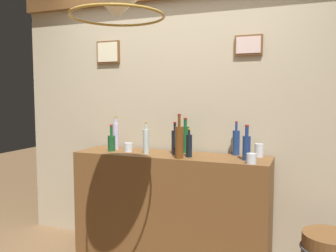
{
  "coord_description": "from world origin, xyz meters",
  "views": [
    {
      "loc": [
        1.09,
        -1.98,
        1.48
      ],
      "look_at": [
        0.0,
        0.75,
        1.21
      ],
      "focal_mm": 37.37,
      "sensor_mm": 36.0,
      "label": 1
    }
  ],
  "objects_px": {
    "liquor_bottle_tequila": "(189,145)",
    "liquor_bottle_port": "(185,139)",
    "liquor_bottle_mezcal": "(146,141)",
    "liquor_bottle_gin": "(247,147)",
    "liquor_bottle_amaro": "(236,142)",
    "liquor_bottle_rum": "(179,141)",
    "glass_tumbler_rocks": "(128,147)",
    "liquor_bottle_whiskey": "(116,135)",
    "liquor_bottle_scotch": "(175,141)",
    "liquor_bottle_vodka": "(111,142)",
    "glass_tumbler_shot": "(251,159)",
    "glass_tumbler_highball": "(259,150)"
  },
  "relations": [
    {
      "from": "liquor_bottle_gin",
      "to": "glass_tumbler_rocks",
      "type": "height_order",
      "value": "liquor_bottle_gin"
    },
    {
      "from": "liquor_bottle_tequila",
      "to": "glass_tumbler_highball",
      "type": "bearing_deg",
      "value": 22.12
    },
    {
      "from": "liquor_bottle_tequila",
      "to": "glass_tumbler_shot",
      "type": "bearing_deg",
      "value": -10.12
    },
    {
      "from": "liquor_bottle_tequila",
      "to": "liquor_bottle_whiskey",
      "type": "height_order",
      "value": "liquor_bottle_whiskey"
    },
    {
      "from": "liquor_bottle_vodka",
      "to": "liquor_bottle_scotch",
      "type": "height_order",
      "value": "liquor_bottle_scotch"
    },
    {
      "from": "liquor_bottle_vodka",
      "to": "glass_tumbler_rocks",
      "type": "distance_m",
      "value": 0.17
    },
    {
      "from": "liquor_bottle_gin",
      "to": "liquor_bottle_port",
      "type": "xyz_separation_m",
      "value": [
        -0.56,
        0.16,
        0.02
      ]
    },
    {
      "from": "liquor_bottle_vodka",
      "to": "liquor_bottle_gin",
      "type": "bearing_deg",
      "value": 0.07
    },
    {
      "from": "liquor_bottle_whiskey",
      "to": "liquor_bottle_port",
      "type": "distance_m",
      "value": 0.68
    },
    {
      "from": "liquor_bottle_mezcal",
      "to": "liquor_bottle_vodka",
      "type": "bearing_deg",
      "value": 177.07
    },
    {
      "from": "liquor_bottle_tequila",
      "to": "liquor_bottle_gin",
      "type": "height_order",
      "value": "liquor_bottle_gin"
    },
    {
      "from": "liquor_bottle_whiskey",
      "to": "liquor_bottle_scotch",
      "type": "distance_m",
      "value": 0.63
    },
    {
      "from": "liquor_bottle_mezcal",
      "to": "glass_tumbler_rocks",
      "type": "height_order",
      "value": "liquor_bottle_mezcal"
    },
    {
      "from": "liquor_bottle_gin",
      "to": "liquor_bottle_mezcal",
      "type": "height_order",
      "value": "same"
    },
    {
      "from": "liquor_bottle_gin",
      "to": "glass_tumbler_highball",
      "type": "relative_size",
      "value": 2.55
    },
    {
      "from": "glass_tumbler_highball",
      "to": "glass_tumbler_rocks",
      "type": "bearing_deg",
      "value": -171.93
    },
    {
      "from": "glass_tumbler_highball",
      "to": "liquor_bottle_rum",
      "type": "bearing_deg",
      "value": -153.28
    },
    {
      "from": "liquor_bottle_gin",
      "to": "liquor_bottle_whiskey",
      "type": "bearing_deg",
      "value": 174.58
    },
    {
      "from": "liquor_bottle_gin",
      "to": "liquor_bottle_port",
      "type": "height_order",
      "value": "liquor_bottle_port"
    },
    {
      "from": "liquor_bottle_mezcal",
      "to": "liquor_bottle_scotch",
      "type": "xyz_separation_m",
      "value": [
        0.24,
        0.08,
        0.0
      ]
    },
    {
      "from": "liquor_bottle_mezcal",
      "to": "glass_tumbler_highball",
      "type": "distance_m",
      "value": 0.96
    },
    {
      "from": "liquor_bottle_amaro",
      "to": "liquor_bottle_whiskey",
      "type": "height_order",
      "value": "liquor_bottle_whiskey"
    },
    {
      "from": "glass_tumbler_shot",
      "to": "liquor_bottle_port",
      "type": "bearing_deg",
      "value": 154.81
    },
    {
      "from": "liquor_bottle_whiskey",
      "to": "liquor_bottle_rum",
      "type": "bearing_deg",
      "value": -17.97
    },
    {
      "from": "liquor_bottle_tequila",
      "to": "glass_tumbler_highball",
      "type": "distance_m",
      "value": 0.58
    },
    {
      "from": "liquor_bottle_tequila",
      "to": "liquor_bottle_mezcal",
      "type": "relative_size",
      "value": 0.86
    },
    {
      "from": "liquor_bottle_port",
      "to": "glass_tumbler_shot",
      "type": "relative_size",
      "value": 3.99
    },
    {
      "from": "glass_tumbler_shot",
      "to": "liquor_bottle_rum",
      "type": "bearing_deg",
      "value": 178.8
    },
    {
      "from": "liquor_bottle_vodka",
      "to": "liquor_bottle_scotch",
      "type": "xyz_separation_m",
      "value": [
        0.6,
        0.06,
        0.03
      ]
    },
    {
      "from": "liquor_bottle_amaro",
      "to": "glass_tumbler_highball",
      "type": "relative_size",
      "value": 2.64
    },
    {
      "from": "liquor_bottle_port",
      "to": "liquor_bottle_scotch",
      "type": "xyz_separation_m",
      "value": [
        -0.06,
        -0.11,
        -0.02
      ]
    },
    {
      "from": "glass_tumbler_rocks",
      "to": "glass_tumbler_shot",
      "type": "distance_m",
      "value": 1.13
    },
    {
      "from": "liquor_bottle_tequila",
      "to": "liquor_bottle_port",
      "type": "height_order",
      "value": "liquor_bottle_port"
    },
    {
      "from": "glass_tumbler_rocks",
      "to": "glass_tumbler_highball",
      "type": "xyz_separation_m",
      "value": [
        1.13,
        0.16,
        0.02
      ]
    },
    {
      "from": "glass_tumbler_rocks",
      "to": "liquor_bottle_whiskey",
      "type": "bearing_deg",
      "value": 152.53
    },
    {
      "from": "glass_tumbler_rocks",
      "to": "glass_tumbler_shot",
      "type": "relative_size",
      "value": 1.02
    },
    {
      "from": "liquor_bottle_port",
      "to": "glass_tumbler_highball",
      "type": "distance_m",
      "value": 0.64
    },
    {
      "from": "liquor_bottle_whiskey",
      "to": "liquor_bottle_scotch",
      "type": "xyz_separation_m",
      "value": [
        0.62,
        -0.06,
        -0.02
      ]
    },
    {
      "from": "liquor_bottle_tequila",
      "to": "liquor_bottle_vodka",
      "type": "distance_m",
      "value": 0.76
    },
    {
      "from": "liquor_bottle_vodka",
      "to": "glass_tumbler_shot",
      "type": "bearing_deg",
      "value": -5.68
    },
    {
      "from": "liquor_bottle_mezcal",
      "to": "glass_tumbler_shot",
      "type": "bearing_deg",
      "value": -6.75
    },
    {
      "from": "liquor_bottle_scotch",
      "to": "glass_tumbler_rocks",
      "type": "xyz_separation_m",
      "value": [
        -0.44,
        -0.03,
        -0.07
      ]
    },
    {
      "from": "liquor_bottle_vodka",
      "to": "liquor_bottle_port",
      "type": "distance_m",
      "value": 0.68
    },
    {
      "from": "liquor_bottle_rum",
      "to": "glass_tumbler_shot",
      "type": "bearing_deg",
      "value": -1.2
    },
    {
      "from": "liquor_bottle_whiskey",
      "to": "liquor_bottle_port",
      "type": "height_order",
      "value": "same"
    },
    {
      "from": "liquor_bottle_tequila",
      "to": "liquor_bottle_vodka",
      "type": "bearing_deg",
      "value": 177.42
    },
    {
      "from": "liquor_bottle_rum",
      "to": "glass_tumbler_highball",
      "type": "xyz_separation_m",
      "value": [
        0.59,
        0.3,
        -0.08
      ]
    },
    {
      "from": "glass_tumbler_rocks",
      "to": "liquor_bottle_amaro",
      "type": "bearing_deg",
      "value": 11.05
    },
    {
      "from": "liquor_bottle_vodka",
      "to": "glass_tumbler_rocks",
      "type": "xyz_separation_m",
      "value": [
        0.16,
        0.02,
        -0.04
      ]
    },
    {
      "from": "liquor_bottle_amaro",
      "to": "liquor_bottle_rum",
      "type": "bearing_deg",
      "value": -141.2
    }
  ]
}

